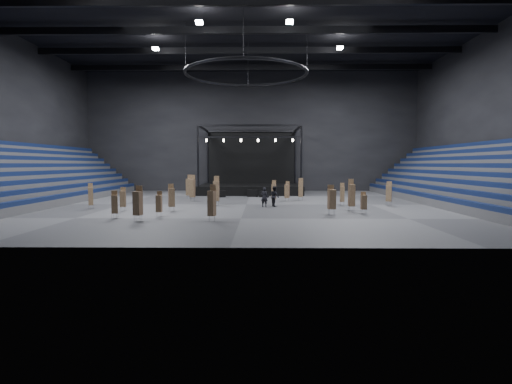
{
  "coord_description": "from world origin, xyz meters",
  "views": [
    {
      "loc": [
        1.54,
        -40.16,
        4.07
      ],
      "look_at": [
        1.01,
        -2.0,
        1.4
      ],
      "focal_mm": 28.0,
      "sensor_mm": 36.0,
      "label": 1
    }
  ],
  "objects_px": {
    "flight_case_left": "(220,194)",
    "chair_stack_15": "(115,204)",
    "chair_stack_8": "(91,196)",
    "chair_stack_9": "(274,191)",
    "chair_stack_12": "(123,198)",
    "chair_stack_6": "(389,193)",
    "chair_stack_16": "(352,195)",
    "flight_case_mid": "(253,193)",
    "man_center": "(264,197)",
    "chair_stack_4": "(301,189)",
    "chair_stack_3": "(171,197)",
    "chair_stack_2": "(364,202)",
    "chair_stack_17": "(159,203)",
    "crew_member": "(275,196)",
    "chair_stack_5": "(189,187)",
    "chair_stack_11": "(212,203)",
    "chair_stack_0": "(332,199)",
    "chair_stack_1": "(138,203)",
    "chair_stack_14": "(216,190)",
    "stage": "(251,183)",
    "flight_case_right": "(264,194)",
    "chair_stack_13": "(287,191)",
    "chair_stack_7": "(192,188)",
    "chair_stack_10": "(342,194)"
  },
  "relations": [
    {
      "from": "chair_stack_1",
      "to": "chair_stack_3",
      "type": "height_order",
      "value": "chair_stack_1"
    },
    {
      "from": "chair_stack_8",
      "to": "crew_member",
      "type": "height_order",
      "value": "chair_stack_8"
    },
    {
      "from": "chair_stack_4",
      "to": "crew_member",
      "type": "bearing_deg",
      "value": -109.42
    },
    {
      "from": "flight_case_right",
      "to": "chair_stack_4",
      "type": "distance_m",
      "value": 6.12
    },
    {
      "from": "chair_stack_16",
      "to": "chair_stack_10",
      "type": "bearing_deg",
      "value": 79.32
    },
    {
      "from": "chair_stack_4",
      "to": "chair_stack_12",
      "type": "bearing_deg",
      "value": -140.81
    },
    {
      "from": "chair_stack_17",
      "to": "chair_stack_5",
      "type": "bearing_deg",
      "value": 95.74
    },
    {
      "from": "chair_stack_15",
      "to": "chair_stack_17",
      "type": "xyz_separation_m",
      "value": [
        3.06,
        1.16,
        -0.06
      ]
    },
    {
      "from": "flight_case_left",
      "to": "chair_stack_15",
      "type": "height_order",
      "value": "chair_stack_15"
    },
    {
      "from": "chair_stack_13",
      "to": "chair_stack_5",
      "type": "bearing_deg",
      "value": -169.34
    },
    {
      "from": "chair_stack_4",
      "to": "crew_member",
      "type": "relative_size",
      "value": 1.28
    },
    {
      "from": "chair_stack_8",
      "to": "chair_stack_13",
      "type": "relative_size",
      "value": 1.07
    },
    {
      "from": "chair_stack_1",
      "to": "chair_stack_14",
      "type": "relative_size",
      "value": 0.88
    },
    {
      "from": "flight_case_mid",
      "to": "chair_stack_1",
      "type": "distance_m",
      "value": 22.87
    },
    {
      "from": "chair_stack_3",
      "to": "chair_stack_6",
      "type": "height_order",
      "value": "chair_stack_6"
    },
    {
      "from": "chair_stack_5",
      "to": "chair_stack_6",
      "type": "bearing_deg",
      "value": -0.3
    },
    {
      "from": "chair_stack_0",
      "to": "chair_stack_5",
      "type": "relative_size",
      "value": 0.85
    },
    {
      "from": "flight_case_mid",
      "to": "man_center",
      "type": "height_order",
      "value": "man_center"
    },
    {
      "from": "chair_stack_0",
      "to": "chair_stack_11",
      "type": "bearing_deg",
      "value": -168.23
    },
    {
      "from": "chair_stack_14",
      "to": "man_center",
      "type": "relative_size",
      "value": 1.55
    },
    {
      "from": "stage",
      "to": "flight_case_right",
      "type": "relative_size",
      "value": 12.43
    },
    {
      "from": "chair_stack_17",
      "to": "chair_stack_4",
      "type": "bearing_deg",
      "value": 51.46
    },
    {
      "from": "chair_stack_17",
      "to": "chair_stack_12",
      "type": "bearing_deg",
      "value": 143.65
    },
    {
      "from": "chair_stack_2",
      "to": "chair_stack_7",
      "type": "distance_m",
      "value": 19.52
    },
    {
      "from": "chair_stack_5",
      "to": "chair_stack_11",
      "type": "relative_size",
      "value": 1.08
    },
    {
      "from": "man_center",
      "to": "chair_stack_5",
      "type": "bearing_deg",
      "value": -24.09
    },
    {
      "from": "man_center",
      "to": "crew_member",
      "type": "relative_size",
      "value": 0.95
    },
    {
      "from": "chair_stack_17",
      "to": "flight_case_left",
      "type": "bearing_deg",
      "value": 84.56
    },
    {
      "from": "chair_stack_2",
      "to": "chair_stack_12",
      "type": "xyz_separation_m",
      "value": [
        -20.42,
        1.5,
        0.12
      ]
    },
    {
      "from": "flight_case_left",
      "to": "chair_stack_4",
      "type": "relative_size",
      "value": 0.49
    },
    {
      "from": "flight_case_left",
      "to": "chair_stack_3",
      "type": "height_order",
      "value": "chair_stack_3"
    },
    {
      "from": "chair_stack_7",
      "to": "chair_stack_9",
      "type": "relative_size",
      "value": 1.22
    },
    {
      "from": "chair_stack_8",
      "to": "chair_stack_9",
      "type": "height_order",
      "value": "chair_stack_9"
    },
    {
      "from": "chair_stack_8",
      "to": "chair_stack_12",
      "type": "bearing_deg",
      "value": -49.7
    },
    {
      "from": "chair_stack_6",
      "to": "chair_stack_16",
      "type": "height_order",
      "value": "chair_stack_16"
    },
    {
      "from": "chair_stack_8",
      "to": "man_center",
      "type": "relative_size",
      "value": 1.26
    },
    {
      "from": "chair_stack_6",
      "to": "chair_stack_16",
      "type": "distance_m",
      "value": 6.36
    },
    {
      "from": "chair_stack_8",
      "to": "chair_stack_11",
      "type": "distance_m",
      "value": 14.28
    },
    {
      "from": "chair_stack_2",
      "to": "chair_stack_8",
      "type": "bearing_deg",
      "value": 171.06
    },
    {
      "from": "chair_stack_3",
      "to": "chair_stack_5",
      "type": "relative_size",
      "value": 0.84
    },
    {
      "from": "chair_stack_0",
      "to": "chair_stack_16",
      "type": "distance_m",
      "value": 3.49
    },
    {
      "from": "chair_stack_17",
      "to": "flight_case_mid",
      "type": "bearing_deg",
      "value": 73.69
    },
    {
      "from": "chair_stack_5",
      "to": "chair_stack_12",
      "type": "relative_size",
      "value": 1.36
    },
    {
      "from": "chair_stack_16",
      "to": "crew_member",
      "type": "bearing_deg",
      "value": 142.65
    },
    {
      "from": "chair_stack_1",
      "to": "chair_stack_13",
      "type": "distance_m",
      "value": 19.37
    },
    {
      "from": "chair_stack_6",
      "to": "chair_stack_17",
      "type": "xyz_separation_m",
      "value": [
        -20.47,
        -8.24,
        -0.23
      ]
    },
    {
      "from": "chair_stack_2",
      "to": "chair_stack_6",
      "type": "height_order",
      "value": "chair_stack_6"
    },
    {
      "from": "chair_stack_6",
      "to": "chair_stack_8",
      "type": "distance_m",
      "value": 28.19
    },
    {
      "from": "chair_stack_9",
      "to": "chair_stack_11",
      "type": "xyz_separation_m",
      "value": [
        -4.82,
        -13.86,
        0.12
      ]
    },
    {
      "from": "chair_stack_7",
      "to": "chair_stack_9",
      "type": "height_order",
      "value": "chair_stack_7"
    }
  ]
}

